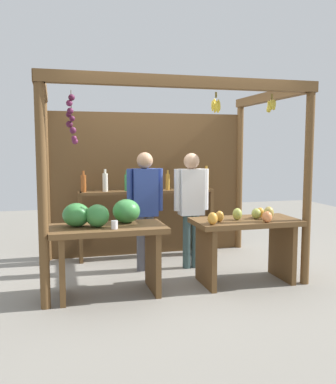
{
  "coord_description": "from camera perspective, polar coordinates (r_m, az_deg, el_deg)",
  "views": [
    {
      "loc": [
        -1.37,
        -5.27,
        1.64
      ],
      "look_at": [
        0.0,
        -0.19,
        1.07
      ],
      "focal_mm": 39.43,
      "sensor_mm": 36.0,
      "label": 1
    }
  ],
  "objects": [
    {
      "name": "fruit_counter_left",
      "position": [
        4.72,
        -8.39,
        -5.51
      ],
      "size": [
        1.26,
        0.68,
        1.04
      ],
      "color": "brown",
      "rests_on": "ground"
    },
    {
      "name": "vendor_man",
      "position": [
        5.52,
        -3.13,
        -1.17
      ],
      "size": [
        0.48,
        0.21,
        1.56
      ],
      "rotation": [
        0.0,
        0.0,
        0.06
      ],
      "color": "#52525B",
      "rests_on": "ground"
    },
    {
      "name": "bottle_shelf_unit",
      "position": [
        6.18,
        -2.74,
        -1.53
      ],
      "size": [
        1.99,
        0.22,
        1.35
      ],
      "color": "brown",
      "rests_on": "ground"
    },
    {
      "name": "vendor_woman",
      "position": [
        5.64,
        3.17,
        -1.09
      ],
      "size": [
        0.48,
        0.21,
        1.55
      ],
      "rotation": [
        0.0,
        0.0,
        0.12
      ],
      "color": "#3C5555",
      "rests_on": "ground"
    },
    {
      "name": "market_stall",
      "position": [
        5.88,
        -1.63,
        3.68
      ],
      "size": [
        3.11,
        2.01,
        2.38
      ],
      "color": "brown",
      "rests_on": "ground"
    },
    {
      "name": "ground_plane",
      "position": [
        5.69,
        -0.51,
        -10.56
      ],
      "size": [
        12.0,
        12.0,
        0.0
      ],
      "primitive_type": "plane",
      "color": "gray",
      "rests_on": "ground"
    },
    {
      "name": "fruit_counter_right",
      "position": [
        5.16,
        10.44,
        -5.79
      ],
      "size": [
        1.26,
        0.65,
        0.92
      ],
      "color": "brown",
      "rests_on": "ground"
    }
  ]
}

